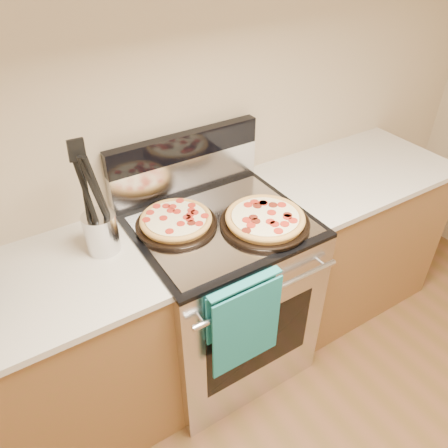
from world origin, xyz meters
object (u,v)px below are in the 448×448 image
pepperoni_pizza_back (176,221)px  utensil_crock (101,233)px  range_body (221,297)px  pepperoni_pizza_front (265,220)px

pepperoni_pizza_back → utensil_crock: bearing=174.1°
pepperoni_pizza_back → range_body: bearing=-21.3°
pepperoni_pizza_back → pepperoni_pizza_front: bearing=-31.1°
pepperoni_pizza_back → pepperoni_pizza_front: size_ratio=0.90×
range_body → pepperoni_pizza_front: size_ratio=2.33×
pepperoni_pizza_front → utensil_crock: utensil_crock is taller
range_body → pepperoni_pizza_front: bearing=-40.6°
range_body → pepperoni_pizza_front: (0.15, -0.13, 0.50)m
range_body → utensil_crock: bearing=168.3°
range_body → pepperoni_pizza_front: 0.54m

